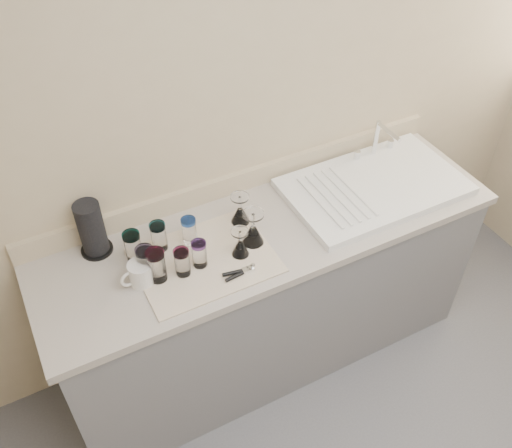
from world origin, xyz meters
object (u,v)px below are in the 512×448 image
tumbler_cyan (159,236)px  tumbler_lavender (199,254)px  tumbler_purple (189,231)px  goblet_front_right (253,232)px  tumbler_blue (182,262)px  tumbler_magenta (157,265)px  goblet_back_right (240,213)px  tumbler_teal (133,246)px  tumbler_extra (146,262)px  sink_unit (374,186)px  can_opener (239,273)px  white_mug (140,274)px  goblet_front_left (240,246)px  paper_towel_roll (92,229)px

tumbler_cyan → tumbler_lavender: size_ratio=1.08×
tumbler_purple → goblet_front_right: goblet_front_right is taller
tumbler_cyan → goblet_front_right: bearing=-22.3°
tumbler_blue → tumbler_lavender: size_ratio=1.02×
tumbler_magenta → goblet_back_right: tumbler_magenta is taller
tumbler_teal → tumbler_extra: size_ratio=0.98×
tumbler_teal → sink_unit: bearing=-4.0°
tumbler_cyan → tumbler_blue: bearing=-79.7°
tumbler_purple → sink_unit: bearing=-4.3°
tumbler_magenta → tumbler_blue: size_ratio=1.17×
tumbler_lavender → can_opener: (0.12, -0.12, -0.05)m
tumbler_magenta → tumbler_lavender: size_ratio=1.20×
sink_unit → tumbler_magenta: bearing=-176.6°
sink_unit → tumbler_lavender: size_ratio=6.72×
tumbler_blue → can_opener: 0.23m
goblet_front_right → tumbler_blue: bearing=-175.1°
can_opener → tumbler_cyan: bearing=128.6°
tumbler_teal → goblet_back_right: goblet_back_right is taller
tumbler_purple → tumbler_lavender: 0.14m
tumbler_teal → tumbler_blue: bearing=-48.5°
sink_unit → goblet_front_right: sink_unit is taller
tumbler_teal → tumbler_cyan: size_ratio=1.06×
tumbler_teal → goblet_front_right: goblet_front_right is taller
tumbler_teal → can_opener: tumbler_teal is taller
sink_unit → tumbler_blue: sink_unit is taller
tumbler_teal → tumbler_magenta: (0.05, -0.14, 0.00)m
tumbler_blue → goblet_back_right: bearing=26.2°
sink_unit → white_mug: bearing=-177.6°
goblet_front_left → goblet_front_right: (0.08, 0.04, 0.01)m
paper_towel_roll → tumbler_magenta: bearing=-57.6°
tumbler_extra → paper_towel_roll: bearing=121.5°
tumbler_magenta → goblet_back_right: bearing=18.6°
tumbler_blue → goblet_front_right: (0.33, 0.03, -0.01)m
tumbler_purple → white_mug: bearing=-155.8°
tumbler_cyan → goblet_back_right: 0.37m
tumbler_magenta → paper_towel_roll: (-0.17, 0.27, 0.04)m
sink_unit → goblet_front_left: sink_unit is taller
tumbler_teal → white_mug: size_ratio=0.98×
tumbler_lavender → goblet_front_left: bearing=-7.5°
tumbler_purple → white_mug: tumbler_purple is taller
tumbler_lavender → goblet_front_right: size_ratio=0.76×
tumbler_cyan → tumbler_blue: tumbler_cyan is taller
white_mug → sink_unit: bearing=2.4°
tumbler_magenta → white_mug: (-0.06, 0.02, -0.03)m
tumbler_cyan → tumbler_magenta: tumbler_magenta is taller
tumbler_blue → tumbler_lavender: bearing=8.7°
tumbler_magenta → tumbler_blue: tumbler_magenta is taller
white_mug → paper_towel_roll: (-0.11, 0.25, 0.07)m
tumbler_purple → goblet_front_right: (0.23, -0.12, -0.01)m
white_mug → goblet_back_right: bearing=14.4°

